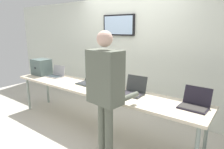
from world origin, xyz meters
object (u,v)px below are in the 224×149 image
object	(u,v)px
workbench	(96,90)
laptop_station_2	(133,90)
laptop_station_0	(56,74)
equipment_box	(41,67)
laptop_station_1	(89,81)
laptop_station_3	(195,103)
person	(106,86)

from	to	relation	value
workbench	laptop_station_2	xyz separation A→B (m)	(0.70, 0.11, 0.11)
laptop_station_0	workbench	bearing A→B (deg)	-5.23
equipment_box	laptop_station_1	xyz separation A→B (m)	(1.38, 0.09, -0.12)
laptop_station_3	person	size ratio (longest dim) A/B	0.21
workbench	laptop_station_2	size ratio (longest dim) A/B	10.37
person	laptop_station_3	bearing A→B (deg)	39.53
laptop_station_0	laptop_station_3	size ratio (longest dim) A/B	0.97
workbench	person	world-z (taller)	person
laptop_station_2	laptop_station_3	distance (m)	0.93
workbench	laptop_station_0	size ratio (longest dim) A/B	10.58
workbench	laptop_station_2	bearing A→B (deg)	9.27
workbench	person	xyz separation A→B (m)	(0.73, -0.62, 0.35)
laptop_station_1	laptop_station_3	bearing A→B (deg)	-0.18
laptop_station_1	laptop_station_3	world-z (taller)	laptop_station_3
workbench	laptop_station_3	xyz separation A→B (m)	(1.63, 0.12, 0.10)
laptop_station_1	person	distance (m)	1.27
workbench	laptop_station_0	xyz separation A→B (m)	(-1.23, 0.11, 0.10)
workbench	laptop_station_0	bearing A→B (deg)	174.77
workbench	laptop_station_3	distance (m)	1.64
laptop_station_2	person	world-z (taller)	person
workbench	laptop_station_1	xyz separation A→B (m)	(-0.27, 0.13, 0.10)
laptop_station_0	laptop_station_3	distance (m)	2.86
equipment_box	laptop_station_1	size ratio (longest dim) A/B	0.99
workbench	equipment_box	distance (m)	1.66
workbench	laptop_station_3	size ratio (longest dim) A/B	10.31
laptop_station_0	laptop_station_1	bearing A→B (deg)	1.03
laptop_station_2	equipment_box	bearing A→B (deg)	-178.23
workbench	laptop_station_0	distance (m)	1.24
equipment_box	workbench	bearing A→B (deg)	-1.46
laptop_station_0	laptop_station_2	bearing A→B (deg)	0.07
laptop_station_0	laptop_station_2	distance (m)	1.93
laptop_station_2	laptop_station_1	bearing A→B (deg)	179.11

